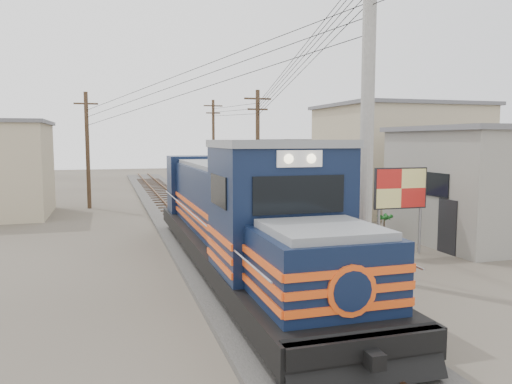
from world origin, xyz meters
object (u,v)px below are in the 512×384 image
object	(u,v)px
locomotive	(239,218)
vendor	(363,213)
billboard	(401,191)
market_umbrella	(335,193)

from	to	relation	value
locomotive	vendor	xyz separation A→B (m)	(6.85, 4.67, -0.82)
billboard	market_umbrella	distance (m)	3.46
market_umbrella	vendor	world-z (taller)	market_umbrella
market_umbrella	vendor	size ratio (longest dim) A/B	1.32
locomotive	market_umbrella	xyz separation A→B (m)	(5.24, 4.13, 0.19)
market_umbrella	vendor	bearing A→B (deg)	18.58
billboard	vendor	distance (m)	4.13
market_umbrella	vendor	xyz separation A→B (m)	(1.61, 0.54, -1.01)
locomotive	billboard	distance (m)	6.31
billboard	market_umbrella	xyz separation A→B (m)	(-0.99, 3.29, -0.39)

